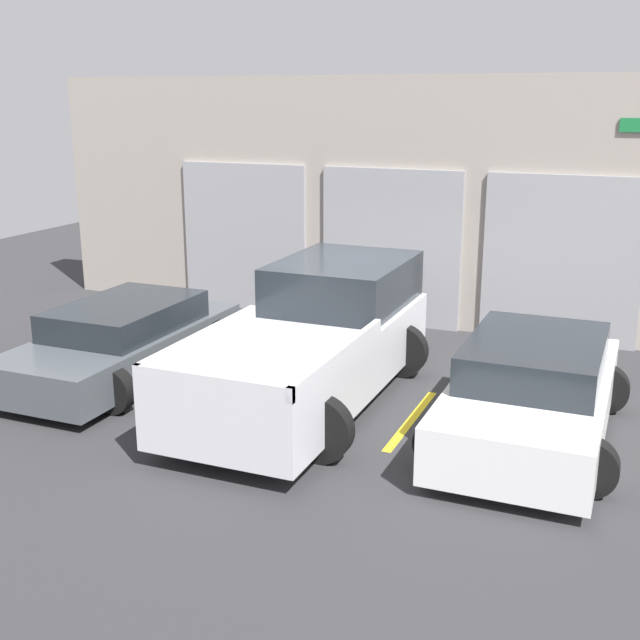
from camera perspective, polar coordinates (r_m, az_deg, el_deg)
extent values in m
plane|color=#2D2D30|center=(12.66, 1.64, -3.74)|extent=(28.00, 28.00, 0.00)
cube|color=#9E9389|center=(15.19, 6.23, 8.32)|extent=(14.77, 0.60, 4.57)
cube|color=#939399|center=(16.23, -5.42, 5.88)|extent=(2.68, 0.08, 2.93)
cube|color=#939399|center=(15.05, 5.03, 5.12)|extent=(2.68, 0.08, 2.93)
cube|color=#939399|center=(14.45, 16.75, 4.07)|extent=(2.68, 0.08, 2.93)
cube|color=silver|center=(11.18, -0.99, -2.80)|extent=(1.99, 5.27, 0.87)
cube|color=#1E2328|center=(12.26, 1.71, 2.69)|extent=(1.83, 2.37, 0.71)
cube|color=silver|center=(10.44, -8.43, -1.29)|extent=(0.08, 2.90, 0.18)
cube|color=silver|center=(9.63, 1.38, -2.58)|extent=(0.08, 2.90, 0.18)
cube|color=silver|center=(8.83, -7.78, -4.46)|extent=(1.99, 0.08, 0.18)
cylinder|color=black|center=(13.03, -1.67, -1.27)|extent=(0.82, 0.22, 0.82)
cylinder|color=black|center=(12.43, 5.79, -2.18)|extent=(0.82, 0.22, 0.82)
cylinder|color=black|center=(10.30, -9.20, -6.15)|extent=(0.82, 0.22, 0.82)
cylinder|color=black|center=(9.54, -0.03, -7.76)|extent=(0.82, 0.22, 0.82)
cube|color=white|center=(10.47, 14.77, -5.69)|extent=(1.83, 4.20, 0.67)
cube|color=#1E2328|center=(10.38, 15.07, -2.55)|extent=(1.61, 2.31, 0.47)
cylinder|color=black|center=(11.85, 11.79, -3.76)|extent=(0.66, 0.22, 0.66)
cylinder|color=black|center=(11.69, 19.56, -4.63)|extent=(0.66, 0.22, 0.66)
cylinder|color=black|center=(9.47, 8.68, -8.66)|extent=(0.66, 0.22, 0.66)
cylinder|color=black|center=(9.27, 18.50, -9.89)|extent=(0.66, 0.22, 0.66)
cube|color=#474C51|center=(12.75, -13.81, -1.98)|extent=(1.77, 4.30, 0.58)
cube|color=#1E2328|center=(12.69, -13.67, 0.32)|extent=(1.56, 2.36, 0.42)
cylinder|color=black|center=(14.25, -13.16, -0.54)|extent=(0.65, 0.22, 0.65)
cylinder|color=black|center=(13.43, -7.76, -1.27)|extent=(0.65, 0.22, 0.65)
cylinder|color=black|center=(12.30, -20.36, -3.73)|extent=(0.65, 0.22, 0.65)
cylinder|color=black|center=(11.33, -14.55, -4.87)|extent=(0.65, 0.22, 0.65)
cube|color=gold|center=(13.82, -18.87, -2.90)|extent=(0.12, 2.20, 0.01)
cube|color=gold|center=(12.07, -7.72, -4.85)|extent=(0.12, 2.20, 0.01)
cube|color=gold|center=(10.93, 6.52, -7.04)|extent=(0.12, 2.20, 0.01)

